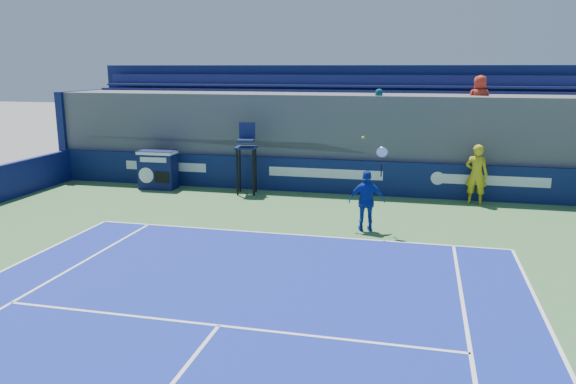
% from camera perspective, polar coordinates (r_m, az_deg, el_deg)
% --- Properties ---
extents(ball_person, '(0.78, 0.59, 1.93)m').
position_cam_1_polar(ball_person, '(18.93, 18.59, 1.72)').
color(ball_person, gold).
rests_on(ball_person, apron).
extents(back_hoarding, '(20.40, 0.21, 1.20)m').
position_cam_1_polar(back_hoarding, '(19.65, 3.80, 1.62)').
color(back_hoarding, '#0C1847').
rests_on(back_hoarding, ground).
extents(match_clock, '(1.34, 0.76, 1.40)m').
position_cam_1_polar(match_clock, '(20.82, -13.08, 2.33)').
color(match_clock, '#0E1346').
rests_on(match_clock, ground).
extents(umpire_chair, '(0.80, 0.80, 2.48)m').
position_cam_1_polar(umpire_chair, '(19.39, -4.25, 4.24)').
color(umpire_chair, black).
rests_on(umpire_chair, ground).
extents(tennis_player, '(1.02, 0.56, 2.57)m').
position_cam_1_polar(tennis_player, '(15.12, 8.02, -0.88)').
color(tennis_player, '#123096').
rests_on(tennis_player, apron).
extents(stadium_seating, '(21.00, 4.05, 4.40)m').
position_cam_1_polar(stadium_seating, '(21.47, 4.81, 5.86)').
color(stadium_seating, '#4E4E53').
rests_on(stadium_seating, ground).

